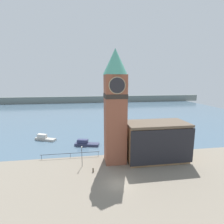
# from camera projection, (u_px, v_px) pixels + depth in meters

# --- Properties ---
(ground_plane) EXTENTS (160.00, 160.00, 0.00)m
(ground_plane) POSITION_uv_depth(u_px,v_px,m) (118.00, 184.00, 30.33)
(ground_plane) COLOR gray
(water) EXTENTS (160.00, 120.00, 0.00)m
(water) POSITION_uv_depth(u_px,v_px,m) (95.00, 111.00, 100.48)
(water) COLOR slate
(water) RESTS_ON ground_plane
(far_shoreline) EXTENTS (180.00, 3.00, 5.00)m
(far_shoreline) POSITION_uv_depth(u_px,v_px,m) (92.00, 99.00, 138.91)
(far_shoreline) COLOR slate
(far_shoreline) RESTS_ON water
(pier_railing) EXTENTS (13.47, 0.08, 1.09)m
(pier_railing) POSITION_uv_depth(u_px,v_px,m) (70.00, 154.00, 40.39)
(pier_railing) COLOR #232328
(pier_railing) RESTS_ON ground_plane
(clock_tower) EXTENTS (5.03, 5.03, 24.00)m
(clock_tower) POSITION_uv_depth(u_px,v_px,m) (115.00, 104.00, 36.61)
(clock_tower) COLOR brown
(clock_tower) RESTS_ON ground_plane
(pier_building) EXTENTS (13.68, 7.31, 8.58)m
(pier_building) POSITION_uv_depth(u_px,v_px,m) (156.00, 141.00, 39.05)
(pier_building) COLOR #9E754C
(pier_building) RESTS_ON ground_plane
(boat_near) EXTENTS (6.83, 3.33, 1.70)m
(boat_near) POSITION_uv_depth(u_px,v_px,m) (86.00, 143.00, 47.92)
(boat_near) COLOR #333856
(boat_near) RESTS_ON water
(boat_far) EXTENTS (6.56, 4.34, 1.76)m
(boat_far) POSITION_uv_depth(u_px,v_px,m) (44.00, 138.00, 52.30)
(boat_far) COLOR #B7B2A8
(boat_far) RESTS_ON water
(mooring_bollard_near) EXTENTS (0.31, 0.31, 0.82)m
(mooring_bollard_near) POSITION_uv_depth(u_px,v_px,m) (93.00, 170.00, 34.19)
(mooring_bollard_near) COLOR brown
(mooring_bollard_near) RESTS_ON ground_plane
(lamp_post) EXTENTS (0.32, 0.32, 4.44)m
(lamp_post) POSITION_uv_depth(u_px,v_px,m) (82.00, 153.00, 35.89)
(lamp_post) COLOR #2D2D33
(lamp_post) RESTS_ON ground_plane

